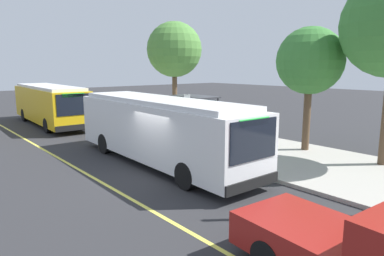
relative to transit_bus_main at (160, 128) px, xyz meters
The scene contains 11 objects.
ground_plane 2.30m from the transit_bus_main, 37.94° to the right, with size 120.00×120.00×0.00m, color #2B2B2D.
sidewalk_curb 5.38m from the transit_bus_main, 75.48° to the left, with size 44.00×6.40×0.15m, color #A8A399.
lane_stripe_center 3.82m from the transit_bus_main, 68.05° to the right, with size 36.00×0.14×0.01m, color #E0D64C.
transit_bus_main is the anchor object (origin of this frame).
transit_bus_second 14.05m from the transit_bus_main, behind, with size 10.83×3.00×2.95m.
bus_shelter 5.66m from the transit_bus_main, 123.70° to the left, with size 2.90×1.60×2.48m.
waiting_bench 5.38m from the transit_bus_main, 121.08° to the left, with size 1.60×0.48×0.95m.
route_sign_post 2.67m from the transit_bus_main, 113.33° to the left, with size 0.44×0.08×2.80m.
pedestrian_commuter 4.12m from the transit_bus_main, 135.98° to the left, with size 0.24×0.40×1.69m.
street_tree_near_shelter 8.05m from the transit_bus_main, 65.87° to the left, with size 3.28×3.28×6.10m.
street_tree_upstreet 11.23m from the transit_bus_main, 139.10° to the left, with size 3.99×3.99×7.40m.
Camera 1 is at (11.13, -7.59, 4.28)m, focal length 32.20 mm.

